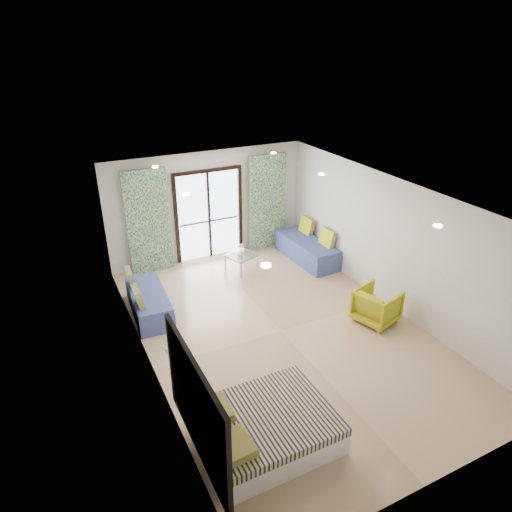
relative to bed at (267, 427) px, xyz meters
name	(u,v)px	position (x,y,z in m)	size (l,w,h in m)	color
floor	(281,331)	(1.47, 2.21, -0.25)	(5.00, 7.50, 0.01)	tan
ceiling	(285,198)	(1.47, 2.21, 2.45)	(5.00, 7.50, 0.01)	silver
wall_back	(208,206)	(1.47, 5.96, 1.10)	(5.00, 0.01, 2.70)	silver
wall_front	(445,406)	(1.47, -1.54, 1.10)	(5.00, 0.01, 2.70)	silver
wall_left	(145,302)	(-1.03, 2.21, 1.10)	(0.01, 7.50, 2.70)	silver
wall_right	(391,244)	(3.97, 2.21, 1.10)	(0.01, 7.50, 2.70)	silver
balcony_door	(209,210)	(1.47, 5.93, 1.00)	(1.76, 0.08, 2.28)	black
balcony_rail	(209,221)	(1.47, 5.94, 0.70)	(1.52, 0.03, 0.04)	#595451
curtain_left	(148,222)	(-0.08, 5.78, 1.00)	(1.00, 0.10, 2.50)	white
curtain_right	(267,202)	(3.02, 5.78, 1.00)	(1.00, 0.10, 2.50)	white
downlight_a	(266,265)	(0.07, 0.21, 2.42)	(0.12, 0.12, 0.02)	#FFE0B2
downlight_b	(438,226)	(2.87, 0.21, 2.42)	(0.12, 0.12, 0.02)	#FFE0B2
downlight_c	(186,194)	(0.07, 3.21, 2.42)	(0.12, 0.12, 0.02)	#FFE0B2
downlight_d	(322,174)	(2.87, 3.21, 2.42)	(0.12, 0.12, 0.02)	#FFE0B2
downlight_e	(155,167)	(0.07, 5.21, 2.42)	(0.12, 0.12, 0.02)	#FFE0B2
downlight_f	(273,153)	(2.87, 5.21, 2.42)	(0.12, 0.12, 0.02)	#FFE0B2
headboard	(196,407)	(-0.99, 0.00, 0.80)	(0.06, 2.10, 1.50)	black
switch_plate	(166,350)	(-1.00, 1.25, 0.80)	(0.02, 0.10, 0.10)	silver
bed	(267,427)	(0.00, 0.00, 0.00)	(1.76, 1.44, 0.61)	silver
daybed_left	(148,301)	(-0.64, 3.98, 0.01)	(0.77, 1.77, 0.86)	#3B4B8D
daybed_right	(308,249)	(3.59, 4.63, 0.04)	(0.81, 1.92, 0.94)	#3B4B8D
coffee_table	(241,256)	(1.84, 4.84, 0.11)	(0.79, 0.79, 0.72)	silver
vase	(240,253)	(1.78, 4.76, 0.25)	(0.18, 0.18, 0.18)	white
armchair	(377,304)	(3.33, 1.69, 0.13)	(0.75, 0.70, 0.77)	#ACAE16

